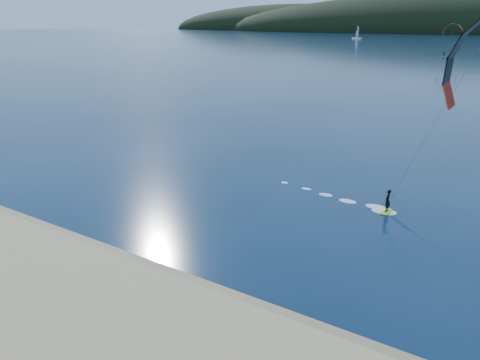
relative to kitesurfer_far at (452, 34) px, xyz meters
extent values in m
plane|color=#071D37|center=(16.96, -205.54, -9.51)|extent=(1800.00, 1800.00, 0.00)
cube|color=#958156|center=(16.96, -201.04, -9.46)|extent=(220.00, 2.50, 0.10)
ellipsoid|color=black|center=(-363.04, 574.46, -9.51)|extent=(520.00, 220.00, 90.00)
cube|color=#B0EB1B|center=(26.97, -183.64, -9.46)|extent=(0.52, 1.52, 0.09)
imported|color=black|center=(26.97, -183.64, -8.50)|extent=(0.46, 0.69, 1.85)
cylinder|color=gray|center=(30.98, -185.72, -3.09)|extent=(0.02, 0.02, 13.03)
cube|color=#B0EB1B|center=(-3.02, 5.47, -9.45)|extent=(0.64, 1.59, 0.09)
imported|color=black|center=(-3.02, 5.47, -8.46)|extent=(0.81, 1.00, 1.92)
cylinder|color=gray|center=(-1.31, 2.51, -3.97)|extent=(0.02, 0.02, 10.21)
cube|color=white|center=(-109.47, 194.15, -9.00)|extent=(8.51, 4.07, 1.43)
cylinder|color=white|center=(-109.47, 194.15, -3.38)|extent=(0.20, 0.20, 11.24)
cube|color=white|center=(-109.42, 195.58, -3.38)|extent=(0.53, 2.62, 8.17)
cube|color=white|center=(-109.42, 192.52, -5.42)|extent=(0.42, 2.02, 5.11)
camera|label=1|loc=(35.66, -218.48, 4.92)|focal=34.46mm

